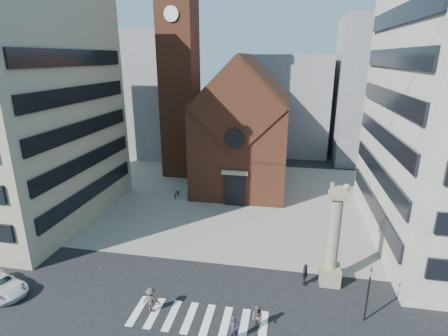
{
  "coord_description": "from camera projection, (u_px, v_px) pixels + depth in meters",
  "views": [
    {
      "loc": [
        6.02,
        -22.49,
        17.62
      ],
      "look_at": [
        0.34,
        8.0,
        7.7
      ],
      "focal_mm": 28.0,
      "sensor_mm": 36.0,
      "label": 1
    }
  ],
  "objects": [
    {
      "name": "pedestrian_2",
      "position": [
        305.0,
        275.0,
        27.99
      ],
      "size": [
        0.77,
        1.18,
        1.87
      ],
      "primitive_type": "imported",
      "rotation": [
        0.0,
        0.0,
        1.26
      ],
      "color": "black",
      "rests_on": "ground"
    },
    {
      "name": "piazza",
      "position": [
        237.0,
        199.0,
        45.26
      ],
      "size": [
        46.0,
        30.0,
        0.05
      ],
      "primitive_type": "cube",
      "color": "gray",
      "rests_on": "ground"
    },
    {
      "name": "scooter_0",
      "position": [
        177.0,
        193.0,
        45.67
      ],
      "size": [
        0.69,
        1.93,
        1.01
      ],
      "primitive_type": "imported",
      "rotation": [
        0.0,
        0.0,
        0.01
      ],
      "color": "black",
      "rests_on": "piazza"
    },
    {
      "name": "traffic_light",
      "position": [
        368.0,
        293.0,
        23.76
      ],
      "size": [
        0.13,
        0.16,
        4.3
      ],
      "color": "black",
      "rests_on": "ground"
    },
    {
      "name": "scooter_6",
      "position": [
        254.0,
        199.0,
        43.9
      ],
      "size": [
        0.69,
        1.93,
        1.01
      ],
      "primitive_type": "imported",
      "rotation": [
        0.0,
        0.0,
        0.01
      ],
      "color": "black",
      "rests_on": "piazza"
    },
    {
      "name": "bg_block_right",
      "position": [
        386.0,
        91.0,
        59.31
      ],
      "size": [
        16.0,
        14.0,
        24.0
      ],
      "primitive_type": "cube",
      "color": "gray",
      "rests_on": "ground"
    },
    {
      "name": "pedestrian_1",
      "position": [
        257.0,
        317.0,
        23.51
      ],
      "size": [
        1.05,
        1.02,
        1.71
      ],
      "primitive_type": "imported",
      "rotation": [
        0.0,
        0.0,
        -0.65
      ],
      "color": "#5B4D49",
      "rests_on": "ground"
    },
    {
      "name": "white_car",
      "position": [
        0.0,
        285.0,
        27.11
      ],
      "size": [
        5.4,
        3.79,
        1.37
      ],
      "primitive_type": "imported",
      "rotation": [
        0.0,
        0.0,
        1.23
      ],
      "color": "silver",
      "rests_on": "ground"
    },
    {
      "name": "scooter_2",
      "position": [
        202.0,
        195.0,
        45.08
      ],
      "size": [
        0.69,
        1.93,
        1.01
      ],
      "primitive_type": "imported",
      "rotation": [
        0.0,
        0.0,
        0.01
      ],
      "color": "black",
      "rests_on": "piazza"
    },
    {
      "name": "ground",
      "position": [
        201.0,
        291.0,
        27.48
      ],
      "size": [
        120.0,
        120.0,
        0.0
      ],
      "primitive_type": "plane",
      "color": "black",
      "rests_on": "ground"
    },
    {
      "name": "bg_block_mid",
      "position": [
        289.0,
        104.0,
        65.83
      ],
      "size": [
        14.0,
        12.0,
        18.0
      ],
      "primitive_type": "cube",
      "color": "gray",
      "rests_on": "ground"
    },
    {
      "name": "scooter_3",
      "position": [
        215.0,
        196.0,
        44.77
      ],
      "size": [
        0.55,
        1.87,
        1.12
      ],
      "primitive_type": "imported",
      "rotation": [
        0.0,
        0.0,
        0.01
      ],
      "color": "black",
      "rests_on": "piazza"
    },
    {
      "name": "pedestrian_0",
      "position": [
        234.0,
        329.0,
        22.44
      ],
      "size": [
        0.72,
        0.54,
        1.81
      ],
      "primitive_type": "imported",
      "rotation": [
        0.0,
        0.0,
        0.16
      ],
      "color": "#302B3C",
      "rests_on": "ground"
    },
    {
      "name": "bg_block_left",
      "position": [
        148.0,
        94.0,
        65.07
      ],
      "size": [
        16.0,
        14.0,
        22.0
      ],
      "primitive_type": "cube",
      "color": "gray",
      "rests_on": "ground"
    },
    {
      "name": "pedestrian_3",
      "position": [
        151.0,
        300.0,
        25.05
      ],
      "size": [
        1.28,
        0.78,
        1.93
      ],
      "primitive_type": "imported",
      "rotation": [
        0.0,
        0.0,
        3.19
      ],
      "color": "#46362F",
      "rests_on": "ground"
    },
    {
      "name": "building_left",
      "position": [
        3.0,
        102.0,
        37.07
      ],
      "size": [
        18.0,
        20.0,
        26.0
      ],
      "primitive_type": "cube",
      "color": "gray",
      "rests_on": "ground"
    },
    {
      "name": "scooter_1",
      "position": [
        189.0,
        194.0,
        45.36
      ],
      "size": [
        0.55,
        1.87,
        1.12
      ],
      "primitive_type": "imported",
      "rotation": [
        0.0,
        0.0,
        0.01
      ],
      "color": "black",
      "rests_on": "piazza"
    },
    {
      "name": "campanile",
      "position": [
        179.0,
        70.0,
        50.65
      ],
      "size": [
        5.5,
        5.5,
        31.2
      ],
      "color": "brown",
      "rests_on": "ground"
    },
    {
      "name": "zebra_crossing",
      "position": [
        198.0,
        319.0,
        24.58
      ],
      "size": [
        10.2,
        3.2,
        0.01
      ],
      "primitive_type": null,
      "color": "white",
      "rests_on": "ground"
    },
    {
      "name": "lion_column",
      "position": [
        333.0,
        245.0,
        27.49
      ],
      "size": [
        1.63,
        1.6,
        8.68
      ],
      "color": "gray",
      "rests_on": "ground"
    },
    {
      "name": "scooter_4",
      "position": [
        228.0,
        197.0,
        44.49
      ],
      "size": [
        0.69,
        1.93,
        1.01
      ],
      "primitive_type": "imported",
      "rotation": [
        0.0,
        0.0,
        0.01
      ],
      "color": "black",
      "rests_on": "piazza"
    },
    {
      "name": "scooter_5",
      "position": [
        241.0,
        197.0,
        44.18
      ],
      "size": [
        0.55,
        1.87,
        1.12
      ],
      "primitive_type": "imported",
      "rotation": [
        0.0,
        0.0,
        0.01
      ],
      "color": "black",
      "rests_on": "piazza"
    },
    {
      "name": "church",
      "position": [
        244.0,
        129.0,
        48.49
      ],
      "size": [
        12.0,
        16.65,
        18.0
      ],
      "color": "brown",
      "rests_on": "ground"
    }
  ]
}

